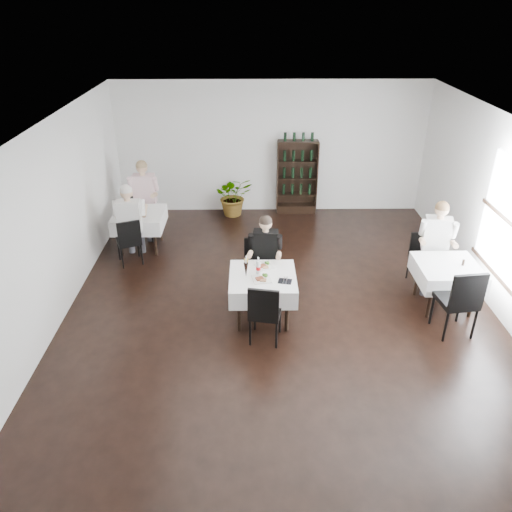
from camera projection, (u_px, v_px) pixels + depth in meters
The scene contains 23 objects.
room_shell at pixel (283, 233), 7.36m from camera, with size 9.00×9.00×9.00m.
wine_shelf at pixel (297, 178), 11.49m from camera, with size 0.90×0.28×1.75m.
main_table at pixel (263, 284), 7.77m from camera, with size 1.03×1.03×0.77m.
left_table at pixel (139, 220), 9.95m from camera, with size 0.98×0.98×0.77m.
right_table at pixel (447, 273), 8.07m from camera, with size 0.98×0.98×0.77m.
potted_tree at pixel (234, 196), 11.55m from camera, with size 0.84×0.73×0.94m, color #265B1F.
main_chair_far at pixel (258, 263), 8.49m from camera, with size 0.49×0.50×0.99m.
main_chair_near at pixel (265, 310), 7.23m from camera, with size 0.53×0.53×0.99m.
left_chair_far at pixel (142, 207), 10.45m from camera, with size 0.53×0.54×1.16m.
left_chair_near at pixel (129, 239), 9.38m from camera, with size 0.56×0.56×0.94m.
right_chair_far at pixel (422, 255), 8.84m from camera, with size 0.46×0.46×0.92m.
right_chair_near at pixel (461, 299), 7.35m from camera, with size 0.58×0.59×1.14m.
diner_main at pixel (265, 251), 8.24m from camera, with size 0.58×0.59×1.47m.
diner_left_far at pixel (144, 193), 10.36m from camera, with size 0.61×0.61×1.62m.
diner_left_near at pixel (130, 217), 9.37m from camera, with size 0.60×0.61×1.57m.
diner_right_far at pixel (437, 240), 8.47m from camera, with size 0.66×0.70×1.59m.
plate_far at pixel (265, 266), 7.94m from camera, with size 0.33×0.33×0.08m.
plate_near at pixel (262, 279), 7.59m from camera, with size 0.31×0.31×0.08m.
pilsner_dark at pixel (246, 270), 7.61m from camera, with size 0.07×0.07×0.30m.
pilsner_lager at pixel (246, 265), 7.75m from camera, with size 0.07×0.07×0.29m.
coke_bottle at pixel (258, 267), 7.71m from camera, with size 0.07×0.07×0.29m.
napkin_cutlery at pixel (285, 281), 7.55m from camera, with size 0.23×0.22×0.02m.
pepper_mill at pixel (463, 263), 7.97m from camera, with size 0.04×0.04×0.10m, color black.
Camera 1 is at (-0.49, -6.66, 4.66)m, focal length 35.00 mm.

